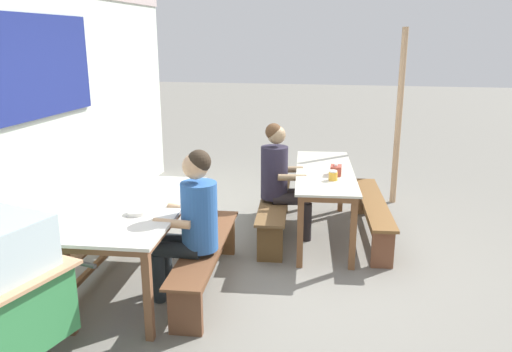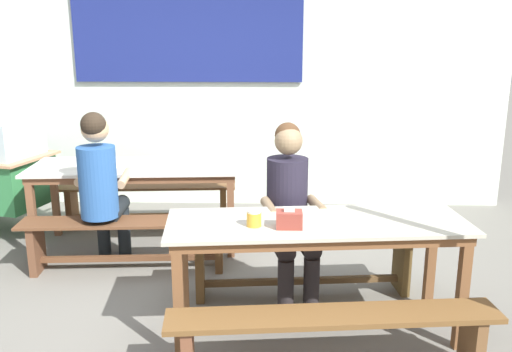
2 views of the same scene
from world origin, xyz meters
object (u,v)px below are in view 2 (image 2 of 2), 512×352
object	(u,v)px
bench_far_back	(148,199)
bench_near_back	(302,256)
dining_table_near	(317,233)
tissue_box	(289,219)
bench_far_front	(128,237)
bench_near_front	(333,335)
person_right_near_table	(290,206)
person_left_back_turned	(101,182)
soup_bowl	(107,164)
condiment_jar	(254,218)
dining_table_far	(136,173)

from	to	relation	value
bench_far_back	bench_near_back	world-z (taller)	same
dining_table_near	tissue_box	xyz separation A→B (m)	(-0.18, -0.13, 0.13)
tissue_box	bench_far_front	bearing A→B (deg)	140.36
bench_near_front	person_right_near_table	xyz separation A→B (m)	(-0.21, 1.01, 0.42)
dining_table_near	bench_near_front	distance (m)	0.67
bench_far_front	tissue_box	xyz separation A→B (m)	(1.28, -1.06, 0.53)
dining_table_near	tissue_box	size ratio (longest dim) A/B	12.38
bench_far_back	person_left_back_turned	xyz separation A→B (m)	(-0.13, -1.04, 0.45)
tissue_box	person_left_back_turned	bearing A→B (deg)	143.22
bench_far_back	bench_near_front	xyz separation A→B (m)	(1.59, -2.57, 0.01)
soup_bowl	bench_near_back	bearing A→B (deg)	-27.63
bench_near_back	person_left_back_turned	xyz separation A→B (m)	(-1.61, 0.44, 0.44)
person_left_back_turned	condiment_jar	distance (m)	1.68
bench_near_back	soup_bowl	world-z (taller)	soup_bowl
bench_near_back	person_left_back_turned	size ratio (longest dim) A/B	1.35
dining_table_far	tissue_box	distance (m)	2.08
dining_table_near	tissue_box	distance (m)	0.26
person_right_near_table	tissue_box	world-z (taller)	person_right_near_table
dining_table_near	bench_near_back	size ratio (longest dim) A/B	1.08
condiment_jar	bench_far_back	bearing A→B (deg)	118.29
bench_far_back	bench_far_front	distance (m)	1.10
bench_near_back	dining_table_far	bearing A→B (deg)	147.11
soup_bowl	bench_far_back	bearing A→B (deg)	71.35
dining_table_far	person_right_near_table	world-z (taller)	person_right_near_table
bench_far_front	bench_near_back	bearing A→B (deg)	-15.35
person_left_back_turned	person_right_near_table	bearing A→B (deg)	-19.09
dining_table_far	condiment_jar	distance (m)	1.94
person_left_back_turned	soup_bowl	bearing A→B (deg)	99.69
bench_far_front	person_left_back_turned	distance (m)	0.50
bench_far_front	condiment_jar	world-z (taller)	condiment_jar
person_right_near_table	soup_bowl	bearing A→B (deg)	148.59
bench_near_front	dining_table_near	bearing A→B (deg)	95.74
bench_far_front	person_right_near_table	xyz separation A→B (m)	(1.30, -0.47, 0.43)
dining_table_far	dining_table_near	size ratio (longest dim) A/B	0.99
bench_far_front	bench_near_front	distance (m)	2.11
bench_far_front	dining_table_far	bearing A→B (deg)	94.29
bench_far_back	soup_bowl	size ratio (longest dim) A/B	10.00
dining_table_far	bench_far_front	distance (m)	0.68
bench_near_front	tissue_box	xyz separation A→B (m)	(-0.23, 0.42, 0.52)
dining_table_near	person_left_back_turned	distance (m)	1.93
bench_far_front	soup_bowl	xyz separation A→B (m)	(-0.28, 0.50, 0.50)
dining_table_far	person_left_back_turned	bearing A→B (deg)	-108.63
tissue_box	soup_bowl	bearing A→B (deg)	135.10
dining_table_far	bench_far_front	bearing A→B (deg)	-85.71
person_left_back_turned	tissue_box	distance (m)	1.86
dining_table_far	person_left_back_turned	distance (m)	0.52
bench_far_back	tissue_box	bearing A→B (deg)	-57.74
bench_near_front	soup_bowl	bearing A→B (deg)	132.26
dining_table_far	bench_near_front	xyz separation A→B (m)	(1.55, -2.02, -0.39)
dining_table_far	bench_near_back	world-z (taller)	dining_table_far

